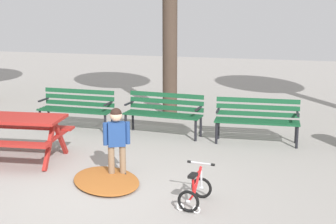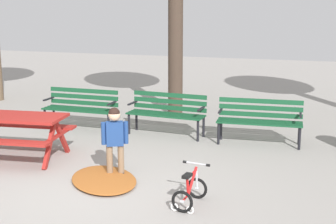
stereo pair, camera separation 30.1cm
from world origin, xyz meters
TOP-DOWN VIEW (x-y plane):
  - ground at (0.00, 0.00)m, footprint 36.00×36.00m
  - picnic_table at (-1.91, 1.14)m, footprint 1.94×1.54m
  - park_bench_far_left at (-1.75, 3.35)m, footprint 1.60×0.47m
  - park_bench_left at (0.15, 3.44)m, footprint 1.63×0.57m
  - park_bench_right at (2.04, 3.36)m, footprint 1.63×0.57m
  - child_standing at (0.15, 0.82)m, footprint 0.38×0.26m
  - kids_bicycle at (1.56, 0.08)m, footprint 0.42×0.59m
  - leaf_pile at (0.08, 0.54)m, footprint 1.59×1.64m

SIDE VIEW (x-z plane):
  - ground at x=0.00m, z-range 0.00..0.00m
  - leaf_pile at x=0.08m, z-range 0.00..0.07m
  - kids_bicycle at x=1.56m, z-range -0.07..0.47m
  - park_bench_far_left at x=-1.75m, z-range 0.08..0.94m
  - park_bench_left at x=0.15m, z-range 0.08..0.94m
  - park_bench_right at x=2.04m, z-range 0.08..0.94m
  - picnic_table at x=-1.91m, z-range 0.20..0.99m
  - child_standing at x=0.15m, z-range 0.10..1.20m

